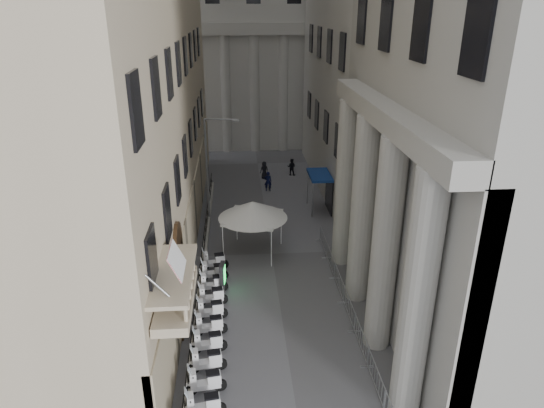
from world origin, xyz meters
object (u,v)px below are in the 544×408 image
Objects in this scene: security_tent at (247,207)px; pedestrian_a at (268,181)px; street_lamp at (211,162)px; pedestrian_b at (291,167)px; info_kiosk at (223,277)px.

pedestrian_a is at bearing 78.93° from security_tent.
security_tent is 5.37m from street_lamp.
street_lamp is at bearing 72.69° from pedestrian_b.
info_kiosk is 1.06× the size of pedestrian_b.
pedestrian_b is (6.92, 10.02, -3.76)m from street_lamp.
info_kiosk is 20.39m from pedestrian_b.
pedestrian_a reaches higher than info_kiosk.
info_kiosk is at bearing 90.07° from pedestrian_b.
pedestrian_a is 1.08× the size of pedestrian_b.
security_tent reaches higher than pedestrian_b.
pedestrian_b is (2.47, 3.99, -0.07)m from pedestrian_a.
security_tent is at bearing 80.52° from pedestrian_a.
security_tent is at bearing 89.99° from pedestrian_b.
street_lamp is 8.35m from pedestrian_a.
pedestrian_a is 4.70m from pedestrian_b.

